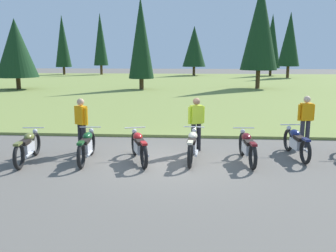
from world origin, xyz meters
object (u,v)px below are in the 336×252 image
Objects in this scene: motorcycle_navy at (296,143)px; rider_in_hivis_vest at (306,118)px; motorcycle_british_green at (87,146)px; rider_with_back_turned at (81,122)px; motorcycle_cream at (192,145)px; motorcycle_maroon at (247,147)px; motorcycle_olive at (28,147)px; rider_near_row_end at (196,121)px; motorcycle_red at (139,146)px.

motorcycle_navy is 1.26× the size of rider_in_hivis_vest.
motorcycle_british_green is 1.12m from rider_with_back_turned.
rider_in_hivis_vest reaches higher than motorcycle_cream.
rider_in_hivis_vest is at bearing 9.59° from rider_with_back_turned.
motorcycle_british_green is 1.26× the size of rider_with_back_turned.
motorcycle_maroon is 2.86m from rider_in_hivis_vest.
rider_in_hivis_vest is (2.09, 1.88, 0.51)m from motorcycle_maroon.
motorcycle_olive is 1.00× the size of motorcycle_maroon.
rider_in_hivis_vest is at bearing 64.73° from motorcycle_navy.
rider_near_row_end reaches higher than motorcycle_maroon.
rider_with_back_turned is at bearing 179.30° from motorcycle_navy.
rider_near_row_end reaches higher than motorcycle_red.
motorcycle_olive is 7.69m from motorcycle_navy.
motorcycle_olive is at bearing -174.11° from motorcycle_cream.
motorcycle_navy is 6.43m from rider_with_back_turned.
rider_near_row_end and rider_with_back_turned have the same top height.
rider_with_back_turned is at bearing 169.18° from motorcycle_cream.
motorcycle_red is (1.48, 0.06, 0.00)m from motorcycle_british_green.
motorcycle_cream is at bearing 178.07° from motorcycle_maroon.
motorcycle_navy is at bearing -9.31° from rider_near_row_end.
motorcycle_cream is 1.17m from rider_near_row_end.
rider_with_back_turned is (-7.01, -1.18, 0.00)m from rider_in_hivis_vest.
motorcycle_cream is 1.26× the size of rider_in_hivis_vest.
rider_near_row_end is (-1.43, 1.10, 0.51)m from motorcycle_maroon.
motorcycle_british_green is 6.94m from rider_in_hivis_vest.
rider_with_back_turned is (-3.49, -0.40, 0.00)m from rider_near_row_end.
rider_near_row_end is at bearing 38.01° from motorcycle_red.
motorcycle_british_green is 1.00× the size of motorcycle_cream.
rider_near_row_end is (3.07, 1.31, 0.51)m from motorcycle_british_green.
motorcycle_british_green and motorcycle_red have the same top height.
motorcycle_maroon is 1.62m from motorcycle_navy.
rider_in_hivis_vest is (5.12, 2.03, 0.51)m from motorcycle_red.
motorcycle_british_green is 1.48m from motorcycle_red.
rider_with_back_turned reaches higher than motorcycle_maroon.
motorcycle_navy is at bearing 7.86° from motorcycle_british_green.
rider_with_back_turned is (-1.89, 0.85, 0.51)m from motorcycle_red.
rider_near_row_end is (1.60, 1.25, 0.51)m from motorcycle_red.
motorcycle_maroon is at bearing -138.08° from rider_in_hivis_vest.
motorcycle_cream is 3.08m from motorcycle_navy.
motorcycle_maroon is (1.53, -0.05, 0.00)m from motorcycle_cream.
motorcycle_british_green is 2.98m from motorcycle_cream.
motorcycle_navy is at bearing 10.60° from motorcycle_cream.
rider_near_row_end is at bearing -167.47° from rider_in_hivis_vest.
motorcycle_navy is at bearing 22.43° from motorcycle_maroon.
motorcycle_red is 0.96× the size of motorcycle_cream.
motorcycle_navy is 1.26× the size of rider_with_back_turned.
rider_near_row_end reaches higher than motorcycle_cream.
motorcycle_red is at bearing -158.35° from rider_in_hivis_vest.
motorcycle_navy is (3.03, 0.57, 0.00)m from motorcycle_cream.
motorcycle_maroon is at bearing -157.57° from motorcycle_navy.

